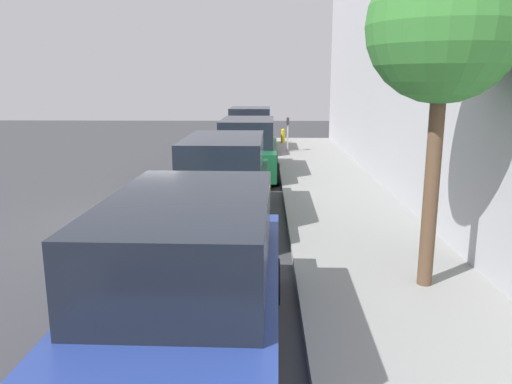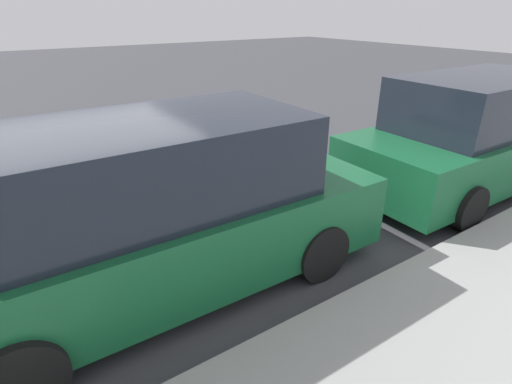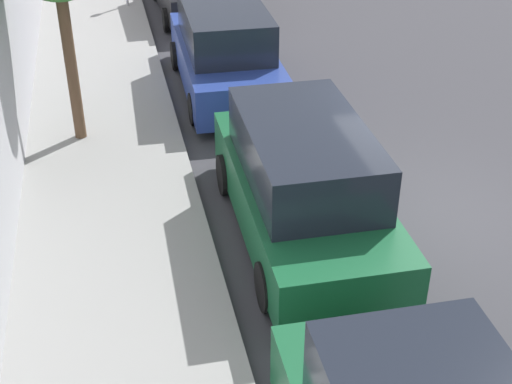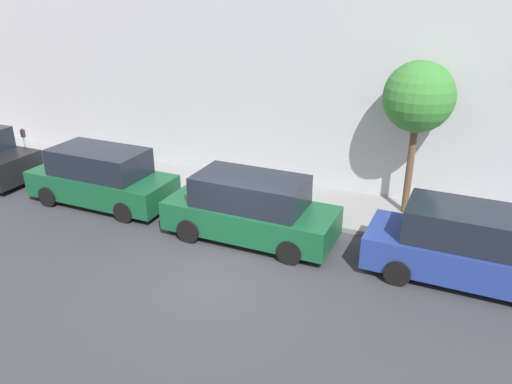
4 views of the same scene
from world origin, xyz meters
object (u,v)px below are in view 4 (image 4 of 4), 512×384
at_px(parked_minivan_third, 250,209).
at_px(parked_minivan_fourth, 101,177).
at_px(parked_minivan_second, 469,247).
at_px(parking_meter_far, 25,143).
at_px(street_tree, 419,98).

distance_m(parked_minivan_third, parked_minivan_fourth, 5.52).
height_order(parked_minivan_third, parked_minivan_fourth, same).
distance_m(parked_minivan_second, parking_meter_far, 16.32).
bearing_deg(parking_meter_far, parked_minivan_fourth, -107.16).
relative_size(parked_minivan_third, parking_meter_far, 3.32).
xyz_separation_m(parked_minivan_second, street_tree, (3.16, 1.90, 2.85)).
height_order(parked_minivan_third, street_tree, street_tree).
xyz_separation_m(parked_minivan_third, parked_minivan_fourth, (0.32, 5.51, 0.00)).
bearing_deg(street_tree, parked_minivan_second, -148.98).
bearing_deg(parked_minivan_third, parked_minivan_fourth, 86.69).
bearing_deg(parked_minivan_second, parked_minivan_third, 91.11).
bearing_deg(parked_minivan_third, street_tree, -49.89).
height_order(parked_minivan_fourth, street_tree, street_tree).
xyz_separation_m(parked_minivan_fourth, parking_meter_far, (1.52, 4.92, 0.14)).
bearing_deg(parking_meter_far, street_tree, -84.28).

